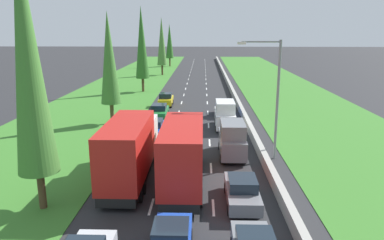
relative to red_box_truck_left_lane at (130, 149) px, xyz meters
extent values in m
plane|color=#28282B|center=(3.55, 41.38, -2.18)|extent=(300.00, 300.00, 0.00)
cube|color=#387528|center=(-9.10, 41.38, -2.16)|extent=(14.00, 140.00, 0.04)
cube|color=#387528|center=(17.90, 41.38, -2.16)|extent=(14.00, 140.00, 0.04)
cube|color=#9E9B93|center=(9.25, 41.38, -1.76)|extent=(0.44, 120.00, 0.85)
cube|color=white|center=(1.80, -3.62, -2.18)|extent=(0.14, 2.00, 0.01)
cube|color=white|center=(1.80, 2.38, -2.18)|extent=(0.14, 2.00, 0.01)
cube|color=white|center=(1.80, 8.38, -2.18)|extent=(0.14, 2.00, 0.01)
cube|color=white|center=(1.80, 14.38, -2.18)|extent=(0.14, 2.00, 0.01)
cube|color=white|center=(1.80, 20.38, -2.18)|extent=(0.14, 2.00, 0.01)
cube|color=white|center=(1.80, 26.38, -2.18)|extent=(0.14, 2.00, 0.01)
cube|color=white|center=(1.80, 32.38, -2.18)|extent=(0.14, 2.00, 0.01)
cube|color=white|center=(1.80, 38.38, -2.18)|extent=(0.14, 2.00, 0.01)
cube|color=white|center=(1.80, 44.38, -2.18)|extent=(0.14, 2.00, 0.01)
cube|color=white|center=(1.80, 50.38, -2.18)|extent=(0.14, 2.00, 0.01)
cube|color=white|center=(1.80, 56.38, -2.18)|extent=(0.14, 2.00, 0.01)
cube|color=white|center=(1.80, 62.38, -2.18)|extent=(0.14, 2.00, 0.01)
cube|color=white|center=(1.80, 68.38, -2.18)|extent=(0.14, 2.00, 0.01)
cube|color=white|center=(1.80, 74.38, -2.18)|extent=(0.14, 2.00, 0.01)
cube|color=white|center=(1.80, 80.38, -2.18)|extent=(0.14, 2.00, 0.01)
cube|color=white|center=(1.80, 86.38, -2.18)|extent=(0.14, 2.00, 0.01)
cube|color=white|center=(1.80, 92.38, -2.18)|extent=(0.14, 2.00, 0.01)
cube|color=white|center=(1.80, 98.38, -2.18)|extent=(0.14, 2.00, 0.01)
cube|color=white|center=(5.30, -3.62, -2.18)|extent=(0.14, 2.00, 0.01)
cube|color=white|center=(5.30, 2.38, -2.18)|extent=(0.14, 2.00, 0.01)
cube|color=white|center=(5.30, 8.38, -2.18)|extent=(0.14, 2.00, 0.01)
cube|color=white|center=(5.30, 14.38, -2.18)|extent=(0.14, 2.00, 0.01)
cube|color=white|center=(5.30, 20.38, -2.18)|extent=(0.14, 2.00, 0.01)
cube|color=white|center=(5.30, 26.38, -2.18)|extent=(0.14, 2.00, 0.01)
cube|color=white|center=(5.30, 32.38, -2.18)|extent=(0.14, 2.00, 0.01)
cube|color=white|center=(5.30, 38.38, -2.18)|extent=(0.14, 2.00, 0.01)
cube|color=white|center=(5.30, 44.38, -2.18)|extent=(0.14, 2.00, 0.01)
cube|color=white|center=(5.30, 50.38, -2.18)|extent=(0.14, 2.00, 0.01)
cube|color=white|center=(5.30, 56.38, -2.18)|extent=(0.14, 2.00, 0.01)
cube|color=white|center=(5.30, 62.38, -2.18)|extent=(0.14, 2.00, 0.01)
cube|color=white|center=(5.30, 68.38, -2.18)|extent=(0.14, 2.00, 0.01)
cube|color=white|center=(5.30, 74.38, -2.18)|extent=(0.14, 2.00, 0.01)
cube|color=white|center=(5.30, 80.38, -2.18)|extent=(0.14, 2.00, 0.01)
cube|color=white|center=(5.30, 86.38, -2.18)|extent=(0.14, 2.00, 0.01)
cube|color=white|center=(5.30, 92.38, -2.18)|extent=(0.14, 2.00, 0.01)
cube|color=white|center=(5.30, 98.38, -2.18)|extent=(0.14, 2.00, 0.01)
cube|color=black|center=(0.00, 0.20, -1.58)|extent=(2.20, 9.40, 0.56)
cube|color=white|center=(0.00, 3.80, -0.05)|extent=(2.40, 2.20, 2.50)
cube|color=#B21E19|center=(0.00, -0.90, 0.35)|extent=(2.44, 7.20, 3.30)
cylinder|color=black|center=(-1.12, 3.50, -1.86)|extent=(0.22, 0.64, 0.64)
cylinder|color=black|center=(1.12, 3.50, -1.86)|extent=(0.22, 0.64, 0.64)
cylinder|color=black|center=(-1.12, -1.98, -1.86)|extent=(0.22, 0.64, 0.64)
cylinder|color=black|center=(1.12, -1.98, -1.86)|extent=(0.22, 0.64, 0.64)
cylinder|color=black|center=(-1.12, -3.06, -1.86)|extent=(0.22, 0.64, 0.64)
cylinder|color=black|center=(1.12, -3.06, -1.86)|extent=(0.22, 0.64, 0.64)
cube|color=#1E47B7|center=(0.16, 10.21, -1.50)|extent=(1.76, 4.50, 0.72)
cube|color=#19232D|center=(0.16, 10.06, -0.84)|extent=(1.56, 1.90, 0.60)
cylinder|color=black|center=(-0.64, 11.60, -1.86)|extent=(0.22, 0.64, 0.64)
cylinder|color=black|center=(0.96, 11.60, -1.86)|extent=(0.22, 0.64, 0.64)
cylinder|color=black|center=(-0.64, 8.81, -1.86)|extent=(0.22, 0.64, 0.64)
cylinder|color=black|center=(0.96, 8.81, -1.86)|extent=(0.22, 0.64, 0.64)
cube|color=#19232D|center=(3.35, -8.53, -0.78)|extent=(1.52, 1.60, 0.64)
cylinder|color=black|center=(2.59, -7.02, -1.86)|extent=(0.22, 0.64, 0.64)
cylinder|color=black|center=(4.11, -7.02, -1.86)|extent=(0.22, 0.64, 0.64)
cube|color=#237A33|center=(-0.16, 17.28, -1.50)|extent=(1.76, 4.50, 0.72)
cube|color=#19232D|center=(-0.16, 17.13, -0.84)|extent=(1.56, 1.90, 0.60)
cylinder|color=black|center=(-0.96, 18.68, -1.86)|extent=(0.22, 0.64, 0.64)
cylinder|color=black|center=(0.64, 18.68, -1.86)|extent=(0.22, 0.64, 0.64)
cylinder|color=black|center=(-0.96, 15.89, -1.86)|extent=(0.22, 0.64, 0.64)
cylinder|color=black|center=(0.64, 15.89, -1.86)|extent=(0.22, 0.64, 0.64)
cube|color=yellow|center=(-0.12, 24.28, -1.48)|extent=(1.68, 3.90, 0.76)
cube|color=#19232D|center=(-0.12, 23.98, -0.78)|extent=(1.52, 1.60, 0.64)
cylinder|color=black|center=(-0.88, 25.48, -1.86)|extent=(0.22, 0.64, 0.64)
cylinder|color=black|center=(0.64, 25.48, -1.86)|extent=(0.22, 0.64, 0.64)
cylinder|color=black|center=(-0.88, 23.07, -1.86)|extent=(0.22, 0.64, 0.64)
cylinder|color=black|center=(0.64, 23.07, -1.86)|extent=(0.22, 0.64, 0.64)
cube|color=black|center=(3.46, -0.34, -1.58)|extent=(2.20, 9.40, 0.56)
cube|color=orange|center=(3.46, 3.26, -0.05)|extent=(2.40, 2.20, 2.50)
cube|color=#B21E19|center=(3.46, -1.44, 0.35)|extent=(2.44, 7.20, 3.30)
cylinder|color=black|center=(2.34, 2.96, -1.86)|extent=(0.22, 0.64, 0.64)
cylinder|color=black|center=(4.58, 2.96, -1.86)|extent=(0.22, 0.64, 0.64)
cylinder|color=black|center=(2.34, -2.52, -1.86)|extent=(0.22, 0.64, 0.64)
cylinder|color=black|center=(4.58, -2.52, -1.86)|extent=(0.22, 0.64, 0.64)
cylinder|color=black|center=(2.34, -3.60, -1.86)|extent=(0.22, 0.64, 0.64)
cylinder|color=black|center=(4.58, -3.60, -1.86)|extent=(0.22, 0.64, 0.64)
cube|color=slate|center=(6.93, -3.08, -1.50)|extent=(1.76, 4.50, 0.72)
cube|color=#19232D|center=(6.93, -3.23, -0.84)|extent=(1.56, 1.90, 0.60)
cylinder|color=black|center=(6.13, -1.69, -1.86)|extent=(0.22, 0.64, 0.64)
cylinder|color=black|center=(7.73, -1.69, -1.86)|extent=(0.22, 0.64, 0.64)
cylinder|color=black|center=(6.13, -4.48, -1.86)|extent=(0.22, 0.64, 0.64)
cylinder|color=black|center=(7.73, -4.48, -1.86)|extent=(0.22, 0.64, 0.64)
cube|color=slate|center=(6.98, 5.02, -1.16)|extent=(1.90, 4.90, 1.40)
cube|color=slate|center=(6.98, 4.72, 0.09)|extent=(1.80, 3.10, 1.10)
cylinder|color=black|center=(6.11, 6.54, -1.86)|extent=(0.22, 0.64, 0.64)
cylinder|color=black|center=(7.85, 6.54, -1.86)|extent=(0.22, 0.64, 0.64)
cylinder|color=black|center=(6.11, 3.50, -1.86)|extent=(0.22, 0.64, 0.64)
cylinder|color=black|center=(7.85, 3.50, -1.86)|extent=(0.22, 0.64, 0.64)
cube|color=white|center=(6.90, 13.42, -1.16)|extent=(1.90, 4.90, 1.40)
cube|color=white|center=(6.90, 13.12, 0.09)|extent=(1.80, 3.10, 1.10)
cylinder|color=black|center=(6.03, 14.94, -1.86)|extent=(0.22, 0.64, 0.64)
cylinder|color=black|center=(7.77, 14.94, -1.86)|extent=(0.22, 0.64, 0.64)
cylinder|color=black|center=(6.03, 11.90, -1.86)|extent=(0.22, 0.64, 0.64)
cylinder|color=black|center=(7.77, 11.90, -1.86)|extent=(0.22, 0.64, 0.64)
cube|color=#1E47B7|center=(7.05, 19.07, -1.48)|extent=(1.68, 3.90, 0.76)
cube|color=#19232D|center=(7.05, 18.77, -0.78)|extent=(1.52, 1.60, 0.64)
cylinder|color=black|center=(6.29, 20.28, -1.86)|extent=(0.22, 0.64, 0.64)
cylinder|color=black|center=(7.81, 20.28, -1.86)|extent=(0.22, 0.64, 0.64)
cylinder|color=black|center=(6.29, 17.86, -1.86)|extent=(0.22, 0.64, 0.64)
cylinder|color=black|center=(7.81, 17.86, -1.86)|extent=(0.22, 0.64, 0.64)
cylinder|color=#4C3823|center=(-4.19, -3.95, -1.08)|extent=(0.41, 0.41, 2.20)
cone|color=#3D752D|center=(-4.19, -3.95, 6.35)|extent=(2.17, 2.17, 12.66)
cylinder|color=#4C3823|center=(-4.88, 14.88, -1.08)|extent=(0.40, 0.40, 2.20)
cone|color=#3D752D|center=(-4.88, 14.88, 4.68)|extent=(2.09, 2.09, 9.33)
cylinder|color=#4C3823|center=(-4.85, 35.14, -1.08)|extent=(0.40, 0.40, 2.20)
cone|color=#2D6623|center=(-4.85, 35.14, 5.54)|extent=(2.13, 2.13, 11.05)
cylinder|color=#4C3823|center=(-4.16, 56.99, -1.08)|extent=(0.40, 0.40, 2.20)
cone|color=#4C7F38|center=(-4.16, 56.99, 5.05)|extent=(2.11, 2.11, 10.06)
cylinder|color=#4C3823|center=(-4.22, 76.40, -1.08)|extent=(0.40, 0.40, 2.20)
cone|color=#2D6623|center=(-4.22, 76.40, 4.50)|extent=(2.08, 2.08, 8.97)
cylinder|color=gray|center=(10.24, 4.58, 2.32)|extent=(0.20, 0.20, 9.00)
cylinder|color=gray|center=(8.84, 4.58, 6.67)|extent=(2.80, 0.12, 0.12)
cube|color=silver|center=(7.44, 4.58, 6.57)|extent=(0.60, 0.28, 0.20)
camera|label=1|loc=(4.66, -22.27, 7.53)|focal=34.10mm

